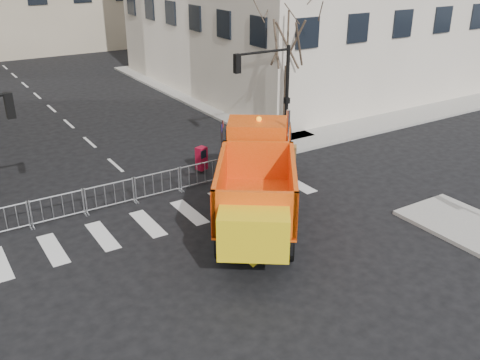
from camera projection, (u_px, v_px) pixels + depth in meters
ground at (250, 284)px, 16.89m from camera, size 120.00×120.00×0.00m
sidewalk_back at (144, 188)px, 23.45m from camera, size 64.00×5.00×0.15m
traffic_light_right at (287, 99)px, 27.36m from camera, size 0.18×0.18×5.40m
crowd_barriers at (134, 190)px, 22.20m from camera, size 12.60×0.60×1.10m
street_tree at (287, 73)px, 28.06m from camera, size 3.00×3.00×7.50m
plow_truck at (257, 180)px, 19.94m from camera, size 8.42×10.24×4.10m
cop_a at (275, 160)px, 24.22m from camera, size 0.80×0.65×1.89m
cop_b at (270, 156)px, 24.76m from camera, size 0.93×0.74×1.87m
cop_c at (280, 159)px, 24.66m from camera, size 0.91×0.99×1.63m
newspaper_box at (201, 158)px, 25.10m from camera, size 0.55×0.52×1.10m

